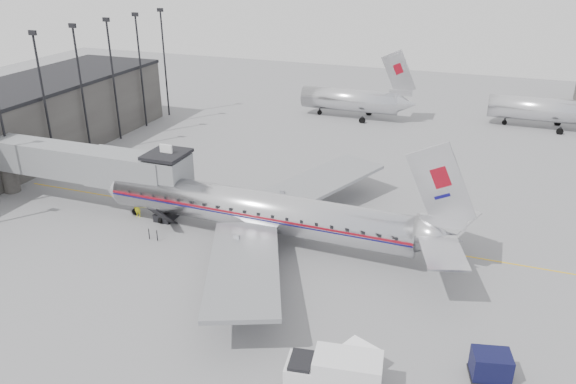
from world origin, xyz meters
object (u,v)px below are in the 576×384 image
at_px(airliner, 264,211).
at_px(ramp_worker, 138,208).
at_px(baggage_cart_white, 360,358).
at_px(service_van, 335,373).
at_px(baggage_cart_navy, 491,366).

distance_m(airliner, ramp_worker, 12.79).
distance_m(airliner, baggage_cart_white, 17.40).
bearing_deg(ramp_worker, service_van, -31.94).
height_order(baggage_cart_navy, baggage_cart_white, baggage_cart_navy).
distance_m(service_van, baggage_cart_navy, 9.12).
relative_size(baggage_cart_navy, ramp_worker, 1.42).
distance_m(airliner, service_van, 18.57).
bearing_deg(airliner, ramp_worker, -178.68).
bearing_deg(baggage_cart_navy, airliner, 136.14).
xyz_separation_m(service_van, ramp_worker, (-23.22, 15.24, -0.40)).
height_order(service_van, ramp_worker, service_van).
bearing_deg(baggage_cart_white, ramp_worker, 175.55).
xyz_separation_m(airliner, ramp_worker, (-12.67, 0.02, -1.76)).
bearing_deg(ramp_worker, baggage_cart_navy, -18.26).
bearing_deg(service_van, baggage_cart_white, 60.47).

